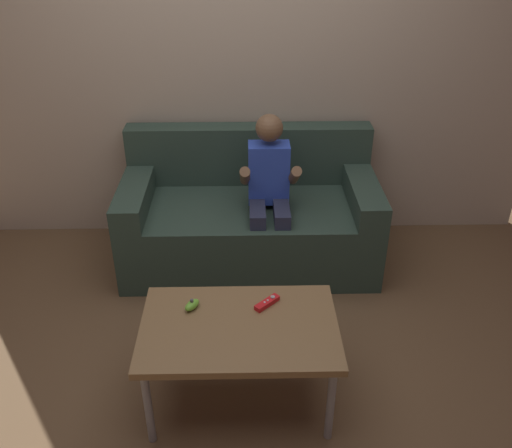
% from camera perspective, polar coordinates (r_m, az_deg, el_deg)
% --- Properties ---
extents(ground_plane, '(8.27, 8.27, 0.00)m').
position_cam_1_polar(ground_plane, '(3.01, -2.93, -14.54)').
color(ground_plane, brown).
extents(wall_back, '(4.13, 0.05, 2.50)m').
position_cam_1_polar(wall_back, '(3.69, -2.90, 16.77)').
color(wall_back, '#B2A38E').
rests_on(wall_back, ground).
extents(couch, '(1.62, 0.80, 0.83)m').
position_cam_1_polar(couch, '(3.68, -0.66, 0.65)').
color(couch, '#2D4238').
rests_on(couch, ground).
extents(person_seated_on_couch, '(0.35, 0.43, 1.03)m').
position_cam_1_polar(person_seated_on_couch, '(3.38, 1.36, 3.45)').
color(person_seated_on_couch, '#282D47').
rests_on(person_seated_on_couch, ground).
extents(coffee_table, '(0.89, 0.58, 0.46)m').
position_cam_1_polar(coffee_table, '(2.58, -1.72, -10.99)').
color(coffee_table, brown).
rests_on(coffee_table, ground).
extents(game_remote_red_near_edge, '(0.13, 0.12, 0.03)m').
position_cam_1_polar(game_remote_red_near_edge, '(2.66, 1.15, -8.04)').
color(game_remote_red_near_edge, red).
rests_on(game_remote_red_near_edge, coffee_table).
extents(nunchuk_lime, '(0.09, 0.10, 0.05)m').
position_cam_1_polar(nunchuk_lime, '(2.65, -6.54, -8.21)').
color(nunchuk_lime, '#72C638').
rests_on(nunchuk_lime, coffee_table).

